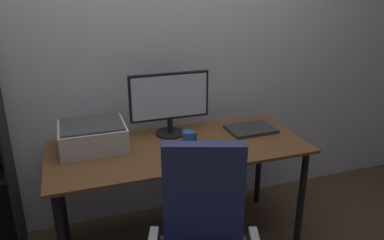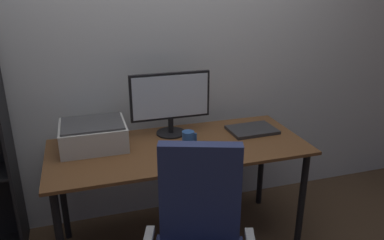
% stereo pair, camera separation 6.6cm
% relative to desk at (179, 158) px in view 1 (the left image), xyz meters
% --- Properties ---
extents(back_wall, '(6.40, 0.10, 2.60)m').
position_rel_desk_xyz_m(back_wall, '(0.00, 0.52, 0.64)').
color(back_wall, silver).
rests_on(back_wall, ground).
extents(desk, '(1.62, 0.70, 0.74)m').
position_rel_desk_xyz_m(desk, '(0.00, 0.00, 0.00)').
color(desk, brown).
rests_on(desk, ground).
extents(monitor, '(0.54, 0.20, 0.43)m').
position_rel_desk_xyz_m(monitor, '(0.00, 0.21, 0.33)').
color(monitor, black).
rests_on(monitor, desk).
extents(keyboard, '(0.29, 0.11, 0.02)m').
position_rel_desk_xyz_m(keyboard, '(0.00, -0.19, 0.09)').
color(keyboard, silver).
rests_on(keyboard, desk).
extents(mouse, '(0.06, 0.10, 0.03)m').
position_rel_desk_xyz_m(mouse, '(0.20, -0.21, 0.10)').
color(mouse, black).
rests_on(mouse, desk).
extents(coffee_mug, '(0.09, 0.08, 0.10)m').
position_rel_desk_xyz_m(coffee_mug, '(0.05, -0.03, 0.14)').
color(coffee_mug, '#285193').
rests_on(coffee_mug, desk).
extents(laptop, '(0.33, 0.24, 0.02)m').
position_rel_desk_xyz_m(laptop, '(0.55, 0.08, 0.09)').
color(laptop, '#2D2D30').
rests_on(laptop, desk).
extents(printer, '(0.40, 0.34, 0.16)m').
position_rel_desk_xyz_m(printer, '(-0.51, 0.15, 0.16)').
color(printer, silver).
rests_on(printer, desk).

